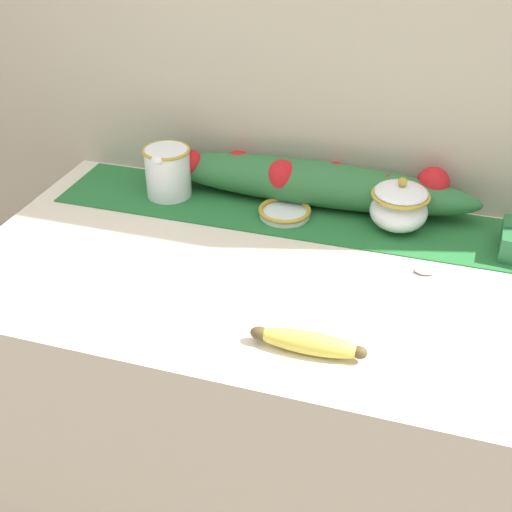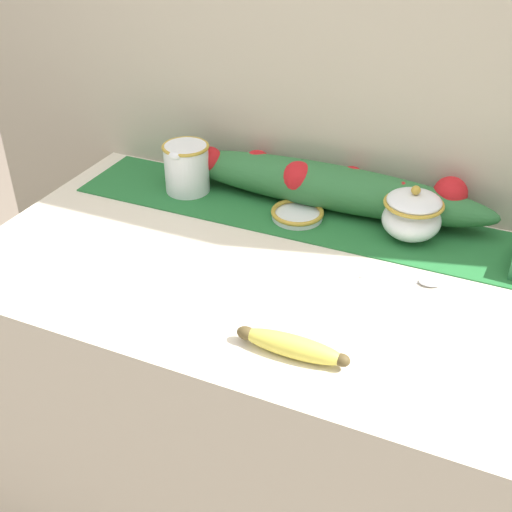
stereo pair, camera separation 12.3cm
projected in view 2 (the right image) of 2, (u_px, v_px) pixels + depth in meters
The scene contains 9 objects.
countertop at pixel (275, 425), 1.53m from camera, with size 1.26×0.68×0.90m, color beige.
back_wall at pixel (344, 70), 1.39m from camera, with size 2.06×0.04×2.40m, color #B7AD99.
table_runner at pixel (316, 218), 1.45m from camera, with size 1.16×0.22×0.00m, color #236B33.
cream_pitcher at pixel (187, 166), 1.53m from camera, with size 0.11×0.13×0.12m.
sugar_bowl at pixel (412, 215), 1.35m from camera, with size 0.13×0.13×0.12m.
small_dish at pixel (297, 214), 1.44m from camera, with size 0.12×0.12×0.02m.
banana at pixel (292, 346), 1.05m from camera, with size 0.20×0.04×0.04m.
spoon at pixel (426, 282), 1.23m from camera, with size 0.16×0.05×0.01m.
poinsettia_garland at pixel (326, 185), 1.46m from camera, with size 0.77×0.11×0.12m.
Camera 2 is at (0.39, -0.99, 1.62)m, focal length 45.00 mm.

